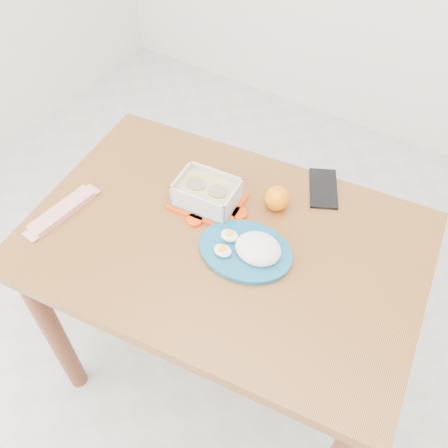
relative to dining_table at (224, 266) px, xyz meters
The scene contains 7 objects.
ground 0.66m from the dining_table, 56.06° to the right, with size 3.50×3.50×0.00m, color #B7B7B2.
dining_table is the anchor object (origin of this frame).
food_container 0.21m from the dining_table, 142.46° to the left, with size 0.20×0.16×0.08m.
orange_fruit 0.24m from the dining_table, 70.43° to the left, with size 0.07×0.07×0.07m, color orange.
rice_plate 0.16m from the dining_table, ahead, with size 0.27×0.27×0.06m.
candy_bar 0.46m from the dining_table, 159.32° to the right, with size 0.19×0.05×0.02m, color #BB2309.
smartphone 0.35m from the dining_table, 64.81° to the left, with size 0.08×0.15×0.01m, color black.
Camera 1 is at (0.33, -0.53, 1.76)m, focal length 40.00 mm.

